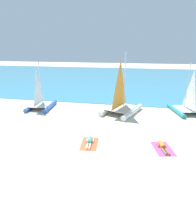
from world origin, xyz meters
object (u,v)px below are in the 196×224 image
at_px(sunbather_left, 90,142).
at_px(sailboat_teal, 187,106).
at_px(sailboat_white, 121,104).
at_px(sailboat_blue, 41,102).
at_px(towel_left, 89,144).
at_px(towel_right, 163,149).
at_px(sunbather_right, 163,146).

bearing_deg(sunbather_left, sailboat_teal, 39.86).
xyz_separation_m(sailboat_white, sunbather_left, (-1.49, -6.81, -0.73)).
distance_m(sailboat_teal, sunbather_left, 11.22).
height_order(sailboat_blue, sunbather_left, sailboat_blue).
bearing_deg(sunbather_left, towel_left, -90.00).
xyz_separation_m(towel_left, towel_right, (4.76, 0.31, 0.00)).
distance_m(sailboat_teal, sunbather_right, 8.34).
bearing_deg(towel_left, sailboat_white, 77.86).
xyz_separation_m(sailboat_blue, sunbather_left, (6.95, -6.58, -0.58)).
relative_size(towel_right, sunbather_right, 1.22).
bearing_deg(sailboat_blue, sailboat_white, -5.17).
relative_size(sunbather_left, sunbather_right, 1.01).
bearing_deg(sunbather_right, sailboat_white, 103.37).
bearing_deg(sunbather_right, sailboat_blue, 138.51).
relative_size(sunbather_left, towel_right, 0.83).
bearing_deg(sunbather_left, towel_right, -3.27).
relative_size(sailboat_white, sunbather_right, 3.71).
height_order(sailboat_blue, sailboat_teal, sailboat_blue).
bearing_deg(towel_left, sunbather_right, 4.53).
bearing_deg(sunbather_left, sunbather_right, -2.48).
xyz_separation_m(sailboat_blue, towel_left, (6.95, -6.65, -0.71)).
height_order(sailboat_teal, towel_right, sailboat_teal).
distance_m(sailboat_white, sunbather_left, 7.01).
bearing_deg(towel_right, towel_left, -176.26).
relative_size(sailboat_blue, sailboat_white, 0.83).
bearing_deg(towel_right, sailboat_white, 116.55).
bearing_deg(sailboat_blue, towel_left, -50.47).
xyz_separation_m(sailboat_white, towel_left, (-1.48, -6.88, -0.85)).
bearing_deg(towel_left, sunbather_left, 96.21).
bearing_deg(sailboat_teal, towel_left, -147.12).
distance_m(sailboat_teal, towel_right, 8.41).
relative_size(sailboat_blue, sunbather_left, 3.05).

